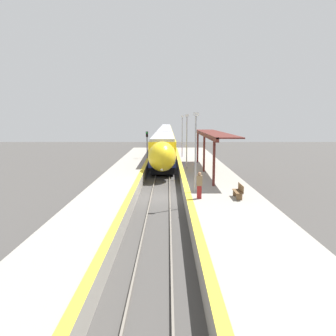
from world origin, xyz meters
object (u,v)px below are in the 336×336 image
object	(u,v)px
lamppost_near	(195,147)
lamppost_mid	(186,138)
railway_signal	(147,145)
person_waiting	(199,185)
train	(165,136)
lamppost_far	(182,133)
platform_bench	(239,191)

from	to	relation	value
lamppost_near	lamppost_mid	xyz separation A→B (m)	(0.00, 10.45, 0.00)
railway_signal	person_waiting	bearing A→B (deg)	-77.86
train	lamppost_far	xyz separation A→B (m)	(2.44, -29.35, 1.84)
person_waiting	lamppost_near	world-z (taller)	lamppost_near
lamppost_near	railway_signal	bearing A→B (deg)	102.98
platform_bench	lamppost_near	xyz separation A→B (m)	(-2.62, 1.76, 2.62)
railway_signal	lamppost_near	distance (m)	20.19
train	lamppost_far	bearing A→B (deg)	-85.26
train	lamppost_near	bearing A→B (deg)	-87.23
train	lamppost_near	size ratio (longest dim) A/B	15.76
train	lamppost_mid	world-z (taller)	lamppost_mid
train	person_waiting	size ratio (longest dim) A/B	50.10
platform_bench	railway_signal	xyz separation A→B (m)	(-7.15, 21.38, 1.19)
lamppost_mid	railway_signal	bearing A→B (deg)	116.24
platform_bench	railway_signal	size ratio (longest dim) A/B	0.33
platform_bench	lamppost_mid	bearing A→B (deg)	102.13
platform_bench	lamppost_far	size ratio (longest dim) A/B	0.27
railway_signal	lamppost_near	xyz separation A→B (m)	(4.52, -19.62, 1.44)
platform_bench	lamppost_far	xyz separation A→B (m)	(-2.62, 22.66, 2.62)
railway_signal	lamppost_far	xyz separation A→B (m)	(4.52, 1.27, 1.44)
platform_bench	lamppost_far	distance (m)	22.96
train	lamppost_mid	xyz separation A→B (m)	(2.44, -39.80, 1.84)
lamppost_mid	platform_bench	bearing A→B (deg)	-77.87
person_waiting	railway_signal	bearing A→B (deg)	102.14
lamppost_near	lamppost_mid	bearing A→B (deg)	90.00
platform_bench	lamppost_near	bearing A→B (deg)	146.12
train	platform_bench	distance (m)	52.26
train	platform_bench	bearing A→B (deg)	-84.44
train	person_waiting	world-z (taller)	train
train	person_waiting	bearing A→B (deg)	-87.21
lamppost_far	train	bearing A→B (deg)	94.74
person_waiting	train	bearing A→B (deg)	92.79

